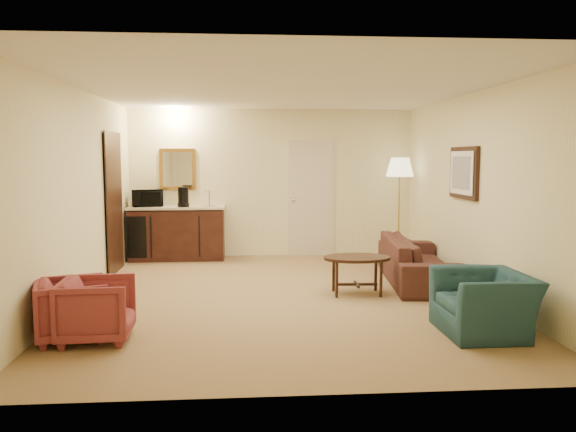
# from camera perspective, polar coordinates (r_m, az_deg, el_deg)

# --- Properties ---
(ground) EXTENTS (6.00, 6.00, 0.00)m
(ground) POSITION_cam_1_polar(r_m,az_deg,el_deg) (7.21, -0.48, -8.13)
(ground) COLOR #9B7D4F
(ground) RESTS_ON ground
(room_walls) EXTENTS (5.02, 6.01, 2.61)m
(room_walls) POSITION_cam_1_polar(r_m,az_deg,el_deg) (7.75, -1.59, 5.68)
(room_walls) COLOR #F8E8BA
(room_walls) RESTS_ON ground
(wetbar_cabinet) EXTENTS (1.64, 0.58, 0.92)m
(wetbar_cabinet) POSITION_cam_1_polar(r_m,az_deg,el_deg) (9.85, -11.18, -1.70)
(wetbar_cabinet) COLOR #391A12
(wetbar_cabinet) RESTS_ON ground
(sofa) EXTENTS (0.86, 2.22, 0.85)m
(sofa) POSITION_cam_1_polar(r_m,az_deg,el_deg) (8.10, 13.13, -3.66)
(sofa) COLOR black
(sofa) RESTS_ON ground
(teal_armchair) EXTENTS (0.62, 0.95, 0.83)m
(teal_armchair) POSITION_cam_1_polar(r_m,az_deg,el_deg) (5.97, 19.32, -7.38)
(teal_armchair) COLOR #1C3F46
(teal_armchair) RESTS_ON ground
(rose_chair_near) EXTENTS (0.77, 0.80, 0.66)m
(rose_chair_near) POSITION_cam_1_polar(r_m,az_deg,el_deg) (5.86, -21.11, -8.54)
(rose_chair_near) COLOR brown
(rose_chair_near) RESTS_ON ground
(rose_chair_far) EXTENTS (0.64, 0.68, 0.67)m
(rose_chair_far) POSITION_cam_1_polar(r_m,az_deg,el_deg) (5.74, -18.86, -8.69)
(rose_chair_far) COLOR brown
(rose_chair_far) RESTS_ON ground
(coffee_table) EXTENTS (0.88, 0.61, 0.49)m
(coffee_table) POSITION_cam_1_polar(r_m,az_deg,el_deg) (7.30, 7.00, -6.00)
(coffee_table) COLOR black
(coffee_table) RESTS_ON ground
(floor_lamp) EXTENTS (0.56, 0.56, 1.76)m
(floor_lamp) POSITION_cam_1_polar(r_m,az_deg,el_deg) (9.77, 11.22, 0.73)
(floor_lamp) COLOR #B0953A
(floor_lamp) RESTS_ON ground
(waste_bin) EXTENTS (0.23, 0.23, 0.27)m
(waste_bin) POSITION_cam_1_polar(r_m,az_deg,el_deg) (9.78, -7.40, -3.63)
(waste_bin) COLOR black
(waste_bin) RESTS_ON ground
(microwave) EXTENTS (0.56, 0.39, 0.34)m
(microwave) POSITION_cam_1_polar(r_m,az_deg,el_deg) (9.88, -14.12, 1.94)
(microwave) COLOR black
(microwave) RESTS_ON wetbar_cabinet
(coffee_maker) EXTENTS (0.22, 0.22, 0.34)m
(coffee_maker) POSITION_cam_1_polar(r_m,az_deg,el_deg) (9.67, -10.58, 1.91)
(coffee_maker) COLOR black
(coffee_maker) RESTS_ON wetbar_cabinet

